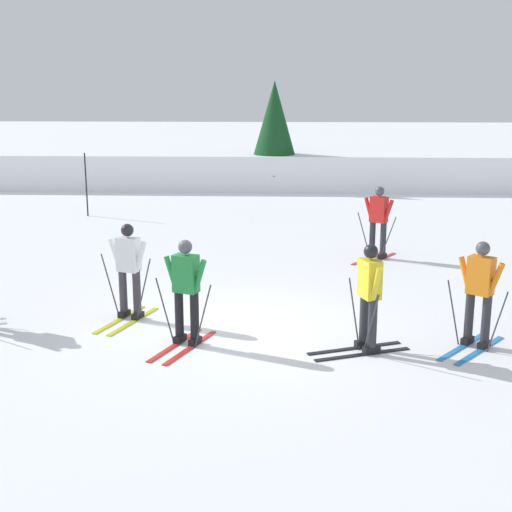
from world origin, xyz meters
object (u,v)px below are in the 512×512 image
at_px(skier_green, 186,289).
at_px(conifer_far_right, 274,128).
at_px(skier_orange, 479,291).
at_px(skier_white, 129,269).
at_px(skier_yellow, 369,295).
at_px(skier_red, 378,220).
at_px(trail_marker_pole, 86,185).

distance_m(skier_green, conifer_far_right, 16.75).
bearing_deg(conifer_far_right, skier_orange, -78.27).
height_order(skier_white, skier_orange, same).
bearing_deg(skier_yellow, skier_red, 81.50).
bearing_deg(skier_green, conifer_far_right, 86.07).
distance_m(skier_orange, trail_marker_pole, 14.17).
height_order(skier_orange, trail_marker_pole, trail_marker_pole).
height_order(skier_red, conifer_far_right, conifer_far_right).
xyz_separation_m(skier_green, conifer_far_right, (1.14, 16.65, 1.43)).
distance_m(skier_white, skier_yellow, 4.25).
bearing_deg(skier_red, trail_marker_pole, 148.53).
bearing_deg(skier_yellow, trail_marker_pole, 123.65).
bearing_deg(skier_yellow, conifer_far_right, 95.76).
relative_size(skier_white, skier_orange, 1.00).
xyz_separation_m(skier_red, conifer_far_right, (-2.60, 10.81, 1.43)).
bearing_deg(skier_green, skier_white, 133.84).
relative_size(skier_orange, skier_red, 1.00).
distance_m(skier_white, skier_green, 1.69).
xyz_separation_m(skier_orange, conifer_far_right, (-3.44, 16.58, 1.43)).
bearing_deg(skier_orange, skier_white, 168.70).
bearing_deg(trail_marker_pole, skier_orange, -49.90).
relative_size(skier_green, trail_marker_pole, 0.88).
bearing_deg(skier_red, skier_yellow, -98.50).
height_order(skier_yellow, trail_marker_pole, trail_marker_pole).
bearing_deg(skier_yellow, skier_white, 160.71).
xyz_separation_m(skier_white, trail_marker_pole, (-3.37, 9.69, 0.06)).
height_order(skier_white, skier_green, same).
xyz_separation_m(skier_white, skier_green, (1.17, -1.22, -0.00)).
bearing_deg(skier_green, skier_red, 57.33).
xyz_separation_m(skier_yellow, skier_red, (0.90, 6.02, 0.00)).
bearing_deg(skier_green, skier_orange, 0.82).
height_order(skier_orange, skier_green, same).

